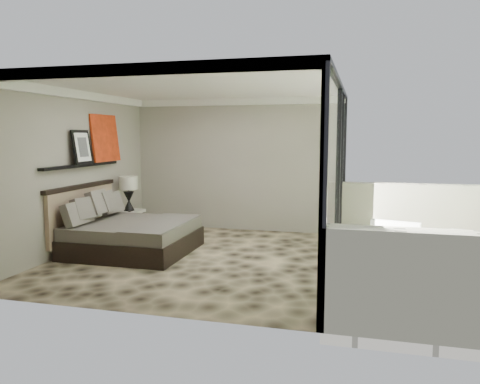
% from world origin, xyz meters
% --- Properties ---
extents(floor, '(5.00, 5.00, 0.00)m').
position_xyz_m(floor, '(0.00, 0.00, 0.00)').
color(floor, black).
rests_on(floor, ground).
extents(ceiling, '(4.50, 5.00, 0.02)m').
position_xyz_m(ceiling, '(0.00, 0.00, 2.79)').
color(ceiling, silver).
rests_on(ceiling, back_wall).
extents(back_wall, '(4.50, 0.02, 2.80)m').
position_xyz_m(back_wall, '(0.00, 2.49, 1.40)').
color(back_wall, gray).
rests_on(back_wall, floor).
extents(left_wall, '(0.02, 5.00, 2.80)m').
position_xyz_m(left_wall, '(-2.24, 0.00, 1.40)').
color(left_wall, gray).
rests_on(left_wall, floor).
extents(glass_wall, '(0.08, 5.00, 2.80)m').
position_xyz_m(glass_wall, '(2.25, 0.00, 1.40)').
color(glass_wall, white).
rests_on(glass_wall, floor).
extents(terrace_slab, '(3.00, 5.00, 0.12)m').
position_xyz_m(terrace_slab, '(3.75, 0.00, -0.06)').
color(terrace_slab, beige).
rests_on(terrace_slab, ground).
extents(picture_ledge, '(0.12, 2.20, 0.05)m').
position_xyz_m(picture_ledge, '(-2.18, 0.10, 1.50)').
color(picture_ledge, black).
rests_on(picture_ledge, left_wall).
extents(bed, '(2.01, 1.95, 1.11)m').
position_xyz_m(bed, '(-1.31, 0.08, 0.33)').
color(bed, black).
rests_on(bed, floor).
extents(nightstand, '(0.63, 0.63, 0.56)m').
position_xyz_m(nightstand, '(-1.97, 1.30, 0.28)').
color(nightstand, black).
rests_on(nightstand, floor).
extents(table_lamp, '(0.38, 0.38, 0.69)m').
position_xyz_m(table_lamp, '(-1.92, 1.29, 0.96)').
color(table_lamp, black).
rests_on(table_lamp, nightstand).
extents(abstract_canvas, '(0.13, 0.90, 0.90)m').
position_xyz_m(abstract_canvas, '(-2.19, 0.93, 1.97)').
color(abstract_canvas, '#AD2B0E').
rests_on(abstract_canvas, picture_ledge).
extents(framed_print, '(0.11, 0.50, 0.60)m').
position_xyz_m(framed_print, '(-2.14, 0.06, 1.82)').
color(framed_print, black).
rests_on(framed_print, picture_ledge).
extents(ottoman, '(0.57, 0.57, 0.50)m').
position_xyz_m(ottoman, '(4.27, 0.76, 0.25)').
color(ottoman, white).
rests_on(ottoman, terrace_slab).
extents(lounger, '(1.17, 1.74, 0.62)m').
position_xyz_m(lounger, '(2.99, 0.16, 0.19)').
color(lounger, white).
rests_on(lounger, terrace_slab).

